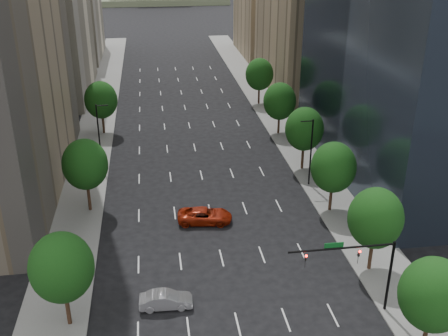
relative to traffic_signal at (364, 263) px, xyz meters
name	(u,v)px	position (x,y,z in m)	size (l,w,h in m)	color
sidewalk_left	(84,182)	(-26.03, 30.00, -5.10)	(6.00, 200.00, 0.15)	slate
sidewalk_right	(312,168)	(4.97, 30.00, -5.10)	(6.00, 200.00, 0.15)	slate
midrise_cream_left	(45,3)	(-35.53, 73.00, 12.33)	(14.00, 30.00, 35.00)	beige
filler_left	(71,22)	(-35.53, 106.00, 3.83)	(14.00, 26.00, 18.00)	beige
parking_tan_right	(305,14)	(14.47, 70.00, 9.83)	(14.00, 30.00, 30.00)	#8C7759
filler_right	(268,23)	(14.47, 103.00, 2.83)	(14.00, 26.00, 16.00)	#8C7759
tree_right_0	(433,295)	(3.47, -5.00, 0.22)	(5.20, 5.20, 8.39)	#382316
tree_right_1	(376,218)	(3.47, 6.00, 0.58)	(5.20, 5.20, 8.75)	#382316
tree_right_2	(333,167)	(3.47, 18.00, 0.43)	(5.20, 5.20, 8.61)	#382316
tree_right_3	(304,129)	(3.47, 30.00, 0.72)	(5.20, 5.20, 8.89)	#382316
tree_right_4	(280,101)	(3.47, 44.00, 0.29)	(5.20, 5.20, 8.46)	#382316
tree_right_5	(259,74)	(3.47, 60.00, 0.58)	(5.20, 5.20, 8.75)	#382316
tree_left_0	(62,268)	(-24.53, 2.00, 0.58)	(5.20, 5.20, 8.75)	#382316
tree_left_1	(85,164)	(-24.53, 22.00, 0.79)	(5.20, 5.20, 8.97)	#382316
tree_left_2	(101,100)	(-24.53, 48.00, 0.50)	(5.20, 5.20, 8.68)	#382316
streetlight_rn	(311,151)	(2.91, 25.00, -0.33)	(1.70, 0.20, 9.00)	black
streetlight_ln	(99,133)	(-23.96, 35.00, -0.33)	(1.70, 0.20, 9.00)	black
traffic_signal	(364,263)	(0.00, 0.00, 0.00)	(9.12, 0.40, 7.38)	black
car_silver	(166,300)	(-16.40, 3.11, -4.41)	(1.62, 4.66, 1.53)	#9E9EA3
car_red_far	(205,216)	(-11.41, 17.38, -4.32)	(2.83, 6.13, 1.70)	#98200B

